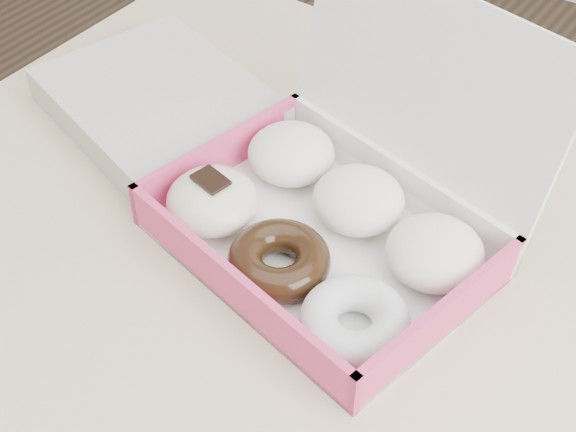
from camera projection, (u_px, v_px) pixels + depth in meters
The scene contains 3 objects.
table at pixel (416, 384), 0.75m from camera, with size 1.20×0.80×0.75m.
donut_box at pixel (331, 212), 0.75m from camera, with size 0.35×0.32×0.22m.
newspapers at pixel (158, 103), 0.90m from camera, with size 0.25×0.20×0.04m, color silver.
Camera 1 is at (0.15, -0.42, 1.31)m, focal length 50.00 mm.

